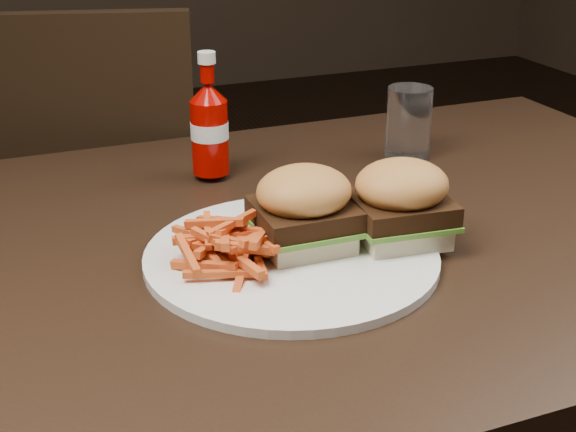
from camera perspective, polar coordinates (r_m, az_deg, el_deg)
name	(u,v)px	position (r m, az deg, el deg)	size (l,w,h in m)	color
dining_table	(319,241)	(0.99, 2.25, -1.82)	(1.20, 0.80, 0.04)	black
chair_far	(88,253)	(1.68, -14.05, -2.55)	(0.48, 0.48, 0.05)	black
plate	(291,256)	(0.89, 0.24, -2.88)	(0.33, 0.33, 0.01)	white
sandwich_half_a	(304,238)	(0.90, 1.12, -1.54)	(0.10, 0.09, 0.02)	beige
sandwich_half_b	(399,230)	(0.93, 7.91, -1.00)	(0.10, 0.09, 0.02)	#FDECC1
fries_pile	(229,242)	(0.87, -4.24, -1.82)	(0.11, 0.11, 0.04)	#CD642C
ketchup_bottle	(210,137)	(1.12, -5.58, 5.60)	(0.05, 0.05, 0.10)	#9C0300
tumbler	(409,122)	(1.21, 8.57, 6.62)	(0.07, 0.07, 0.10)	white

